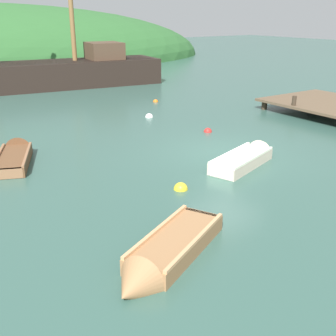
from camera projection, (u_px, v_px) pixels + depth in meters
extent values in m
plane|color=#33564C|center=(224.00, 152.00, 14.90)|extent=(120.00, 120.00, 0.00)
cylinder|color=#3A2D21|center=(264.00, 110.00, 21.53)|extent=(0.28, 0.28, 1.15)
cylinder|color=#3A2D21|center=(315.00, 101.00, 23.68)|extent=(0.28, 0.28, 1.15)
cylinder|color=#3A2D21|center=(294.00, 101.00, 19.69)|extent=(0.20, 0.20, 0.45)
cube|color=black|center=(40.00, 82.00, 27.31)|extent=(16.14, 5.38, 2.47)
cube|color=#997A51|center=(39.00, 63.00, 26.90)|extent=(15.48, 5.03, 0.10)
cube|color=#4C3828|center=(104.00, 51.00, 28.56)|extent=(2.48, 2.63, 1.10)
cube|color=beige|center=(241.00, 163.00, 13.51)|extent=(2.81, 1.73, 0.47)
cone|color=beige|center=(264.00, 150.00, 14.74)|extent=(0.91, 1.05, 0.89)
cube|color=white|center=(221.00, 172.00, 12.53)|extent=(0.38, 0.83, 0.33)
cube|color=white|center=(248.00, 154.00, 13.79)|extent=(0.45, 0.87, 0.05)
cube|color=white|center=(235.00, 162.00, 13.10)|extent=(0.45, 0.87, 0.05)
cube|color=white|center=(254.00, 158.00, 13.17)|extent=(2.48, 0.91, 0.07)
cube|color=white|center=(230.00, 153.00, 13.66)|extent=(2.48, 0.91, 0.07)
cube|color=#9E7047|center=(176.00, 246.00, 8.73)|extent=(2.79, 2.07, 0.46)
cone|color=#9E7047|center=(132.00, 288.00, 7.38)|extent=(1.01, 1.13, 0.93)
cube|color=tan|center=(202.00, 218.00, 9.74)|extent=(0.51, 0.84, 0.32)
cube|color=tan|center=(165.00, 249.00, 8.29)|extent=(0.57, 0.89, 0.05)
cube|color=tan|center=(186.00, 229.00, 9.04)|extent=(0.57, 0.89, 0.05)
cube|color=tan|center=(157.00, 230.00, 8.84)|extent=(2.33, 1.24, 0.07)
cube|color=tan|center=(196.00, 240.00, 8.43)|extent=(2.33, 1.24, 0.07)
cube|color=brown|center=(13.00, 162.00, 13.64)|extent=(1.86, 2.74, 0.44)
cone|color=brown|center=(19.00, 148.00, 15.11)|extent=(1.10, 0.95, 0.92)
cube|color=#8E6242|center=(8.00, 174.00, 12.49)|extent=(0.86, 0.44, 0.31)
cube|color=#8E6242|center=(15.00, 153.00, 14.00)|extent=(0.90, 0.50, 0.05)
cube|color=#8E6242|center=(11.00, 162.00, 13.17)|extent=(0.90, 0.50, 0.05)
cube|color=#8E6242|center=(27.00, 154.00, 13.64)|extent=(1.01, 2.35, 0.07)
sphere|color=white|center=(149.00, 117.00, 19.89)|extent=(0.37, 0.37, 0.37)
sphere|color=red|center=(208.00, 132.00, 17.47)|extent=(0.34, 0.34, 0.34)
sphere|color=orange|center=(156.00, 102.00, 23.33)|extent=(0.28, 0.28, 0.28)
sphere|color=yellow|center=(181.00, 189.00, 11.80)|extent=(0.40, 0.40, 0.40)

